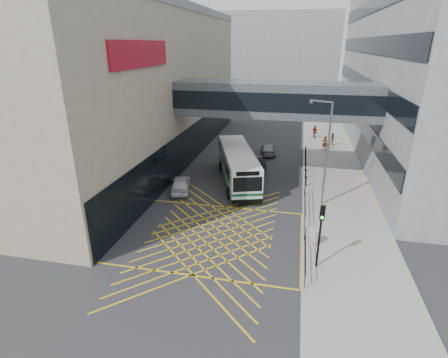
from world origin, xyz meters
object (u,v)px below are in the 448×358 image
Objects in this scene: street_lamp at (325,148)px; pedestrian_a at (325,143)px; traffic_light at (321,228)px; pedestrian_c at (315,132)px; litter_bin at (313,237)px; pedestrian_b at (333,140)px; bus at (238,165)px; car_dark at (255,162)px; car_white at (181,184)px; car_silver at (268,149)px.

pedestrian_a is at bearing 108.13° from street_lamp.
traffic_light is 30.37m from pedestrian_c.
litter_bin is at bearing -73.71° from street_lamp.
pedestrian_c is (-2.06, 3.65, 0.04)m from pedestrian_b.
pedestrian_c reaches higher than pedestrian_b.
car_dark is at bearing 57.38° from bus.
traffic_light is at bearing 126.08° from car_white.
bus is 19.22m from pedestrian_c.
bus is 16.99m from pedestrian_b.
street_lamp is at bearing 106.14° from car_silver.
pedestrian_a is (12.97, 15.33, 0.30)m from car_white.
pedestrian_c reaches higher than car_white.
traffic_light is 9.15m from street_lamp.
street_lamp is (0.50, 8.90, 2.05)m from traffic_light.
car_white is 2.77× the size of pedestrian_b.
pedestrian_a is 5.78m from pedestrian_c.
car_white reaches higher than litter_bin.
bus is 7.28× the size of pedestrian_b.
car_dark is 13.04m from pedestrian_b.
pedestrian_b is (8.50, 9.88, 0.29)m from car_dark.
traffic_light reaches higher than litter_bin.
pedestrian_b is (2.20, 17.76, -3.85)m from street_lamp.
bus is 5.66m from car_white.
litter_bin is (5.64, -14.32, 0.01)m from car_dark.
pedestrian_a is 1.01× the size of pedestrian_c.
pedestrian_a is (6.54, 2.66, 0.37)m from car_silver.
traffic_light is 24.74m from pedestrian_a.
street_lamp is at bearing 84.05° from litter_bin.
pedestrian_b is (2.70, 26.66, -1.80)m from traffic_light.
pedestrian_a reaches higher than litter_bin.
car_white is 20.08m from pedestrian_a.
bus is 6.85× the size of pedestrian_a.
pedestrian_c is at bearing -139.27° from car_dark.
car_silver is at bearing 103.96° from traffic_light.
bus is 11.29× the size of litter_bin.
traffic_light reaches higher than pedestrian_b.
street_lamp reaches higher than bus.
traffic_light is at bearing 79.87° from pedestrian_a.
pedestrian_b is at bearing -154.54° from car_dark.
car_silver is at bearing -131.44° from car_white.
car_silver is (0.89, 5.18, -0.03)m from car_dark.
car_dark is 17.88m from traffic_light.
pedestrian_a is (7.44, 7.84, 0.34)m from car_dark.
pedestrian_c is at bearing 48.92° from bus.
litter_bin is at bearing 133.96° from car_white.
car_white is 0.53× the size of street_lamp.
car_silver is 3.99× the size of litter_bin.
pedestrian_c is at bearing 88.34° from litter_bin.
pedestrian_b is at bearing -143.50° from car_white.
car_dark is 2.53× the size of pedestrian_c.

